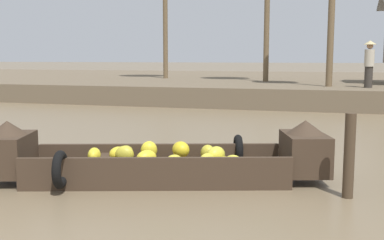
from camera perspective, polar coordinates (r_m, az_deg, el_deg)
ground_plane at (r=11.45m, az=-0.04°, el=-1.49°), size 300.00×300.00×0.00m
riverbank_strip at (r=26.25m, az=9.31°, el=4.37°), size 160.00×20.00×0.74m
banana_boat at (r=6.95m, az=-4.08°, el=-4.84°), size 5.00×2.47×0.90m
vendor_person at (r=17.83m, az=20.71°, el=6.66°), size 0.44×0.44×1.66m
mooring_post at (r=6.39m, az=18.54°, el=-4.15°), size 0.14×0.14×1.11m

